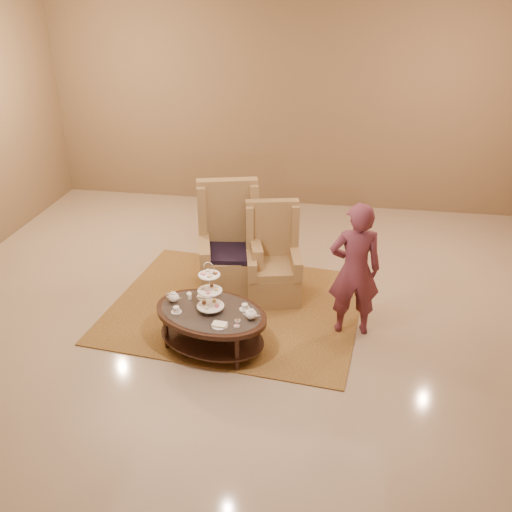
% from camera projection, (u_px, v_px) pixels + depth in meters
% --- Properties ---
extents(ground, '(8.00, 8.00, 0.00)m').
position_uv_depth(ground, '(242.00, 327.00, 6.54)').
color(ground, tan).
rests_on(ground, ground).
extents(ceiling, '(8.00, 8.00, 0.02)m').
position_uv_depth(ceiling, '(242.00, 327.00, 6.54)').
color(ceiling, beige).
rests_on(ceiling, ground).
extents(wall_back, '(8.00, 0.04, 3.50)m').
position_uv_depth(wall_back, '(287.00, 102.00, 9.27)').
color(wall_back, olive).
rests_on(wall_back, ground).
extents(rug, '(3.16, 2.72, 0.02)m').
position_uv_depth(rug, '(236.00, 306.00, 6.93)').
color(rug, olive).
rests_on(rug, ground).
extents(tea_table, '(1.45, 1.19, 1.04)m').
position_uv_depth(tea_table, '(211.00, 318.00, 6.02)').
color(tea_table, black).
rests_on(tea_table, ground).
extents(armchair_left, '(0.93, 0.95, 1.39)m').
position_uv_depth(armchair_left, '(230.00, 255.00, 7.15)').
color(armchair_left, '#9B7949').
rests_on(armchair_left, ground).
extents(armchair_right, '(0.77, 0.79, 1.20)m').
position_uv_depth(armchair_right, '(273.00, 266.00, 7.03)').
color(armchair_right, '#9B7949').
rests_on(armchair_right, ground).
extents(person, '(0.62, 0.46, 1.55)m').
position_uv_depth(person, '(355.00, 270.00, 6.14)').
color(person, '#612939').
rests_on(person, ground).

